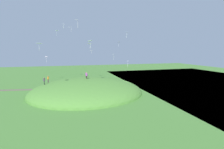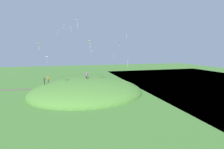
% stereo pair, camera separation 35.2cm
% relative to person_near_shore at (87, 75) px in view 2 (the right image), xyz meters
% --- Properties ---
extents(ground_plane, '(160.00, 160.00, 0.00)m').
position_rel_person_near_shore_xyz_m(ground_plane, '(-11.50, -1.18, -4.65)').
color(ground_plane, '#4C8235').
extents(lake_water, '(54.85, 80.00, 0.40)m').
position_rel_person_near_shore_xyz_m(lake_water, '(-42.81, -1.18, -4.85)').
color(lake_water, '#41637D').
rests_on(lake_water, ground_plane).
extents(grass_hill, '(29.08, 26.00, 7.27)m').
position_rel_person_near_shore_xyz_m(grass_hill, '(-0.01, -0.02, -4.65)').
color(grass_hill, '#538B37').
rests_on(grass_hill, ground_plane).
extents(dirt_path, '(14.14, 3.66, 0.04)m').
position_rel_person_near_shore_xyz_m(dirt_path, '(17.13, -7.75, -4.63)').
color(dirt_path, '#6A564D').
rests_on(dirt_path, ground_plane).
extents(person_near_shore, '(0.47, 0.47, 1.65)m').
position_rel_person_near_shore_xyz_m(person_near_shore, '(0.00, 0.00, 0.00)').
color(person_near_shore, black).
rests_on(person_near_shore, grass_hill).
extents(person_walking_path, '(0.53, 0.53, 1.83)m').
position_rel_person_near_shore_xyz_m(person_walking_path, '(10.39, -0.71, -0.97)').
color(person_walking_path, black).
rests_on(person_walking_path, grass_hill).
extents(person_watching_kites, '(0.51, 0.51, 1.59)m').
position_rel_person_near_shore_xyz_m(person_watching_kites, '(-0.08, -2.07, -0.07)').
color(person_watching_kites, '#392C2B').
rests_on(person_watching_kites, grass_hill).
extents(person_on_hilltop, '(0.51, 0.51, 1.82)m').
position_rel_person_near_shore_xyz_m(person_on_hilltop, '(9.88, -4.50, -1.16)').
color(person_on_hilltop, '#3E2A31').
rests_on(person_on_hilltop, grass_hill).
extents(kite_0, '(0.81, 0.65, 2.20)m').
position_rel_person_near_shore_xyz_m(kite_0, '(11.48, -17.34, 4.00)').
color(kite_0, white).
extents(kite_1, '(0.93, 0.96, 1.33)m').
position_rel_person_near_shore_xyz_m(kite_1, '(3.73, 0.74, 11.77)').
color(kite_1, white).
extents(kite_2, '(1.07, 1.28, 1.53)m').
position_rel_person_near_shore_xyz_m(kite_2, '(0.09, 8.09, 8.16)').
color(kite_2, silver).
extents(kite_3, '(1.23, 1.40, 1.35)m').
position_rel_person_near_shore_xyz_m(kite_3, '(9.56, 8.93, 7.54)').
color(kite_3, white).
extents(kite_4, '(0.70, 0.56, 1.78)m').
position_rel_person_near_shore_xyz_m(kite_4, '(2.51, 6.39, 12.34)').
color(kite_4, white).
extents(kite_5, '(1.18, 1.19, 1.30)m').
position_rel_person_near_shore_xyz_m(kite_5, '(-0.65, 1.71, 7.90)').
color(kite_5, silver).
extents(kite_6, '(0.80, 0.91, 2.02)m').
position_rel_person_near_shore_xyz_m(kite_6, '(-11.77, -15.65, 4.77)').
color(kite_6, silver).
extents(kite_7, '(0.97, 0.96, 1.72)m').
position_rel_person_near_shore_xyz_m(kite_7, '(-12.83, -12.66, 9.15)').
color(kite_7, white).
extents(kite_8, '(1.09, 1.25, 1.11)m').
position_rel_person_near_shore_xyz_m(kite_8, '(-3.58, -15.37, 6.26)').
color(kite_8, white).
extents(kite_9, '(0.78, 0.71, 1.32)m').
position_rel_person_near_shore_xyz_m(kite_9, '(5.33, -7.07, 13.52)').
color(kite_9, white).
extents(kite_10, '(0.67, 0.76, 1.49)m').
position_rel_person_near_shore_xyz_m(kite_10, '(-9.97, 3.43, 3.52)').
color(kite_10, white).
extents(kite_11, '(1.29, 1.42, 1.84)m').
position_rel_person_near_shore_xyz_m(kite_11, '(7.50, -14.56, 12.57)').
color(kite_11, white).
extents(kite_12, '(0.86, 0.80, 1.48)m').
position_rel_person_near_shore_xyz_m(kite_12, '(-10.65, 0.95, 10.89)').
color(kite_12, white).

